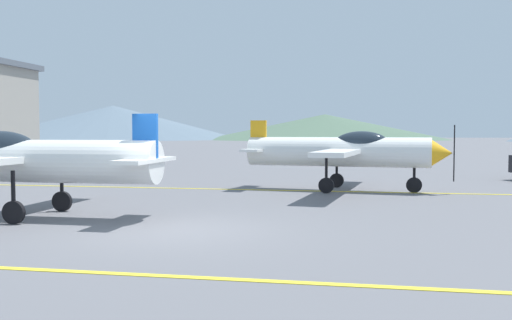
% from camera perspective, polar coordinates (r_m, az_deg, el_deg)
% --- Properties ---
extents(ground_plane, '(400.00, 400.00, 0.00)m').
position_cam_1_polar(ground_plane, '(12.06, -8.37, -7.08)').
color(ground_plane, slate).
extents(apron_line_near, '(80.00, 0.16, 0.01)m').
position_cam_1_polar(apron_line_near, '(8.82, -16.11, -10.83)').
color(apron_line_near, yellow).
rests_on(apron_line_near, ground_plane).
extents(apron_line_far, '(80.00, 0.16, 0.01)m').
position_cam_1_polar(apron_line_far, '(20.24, -0.46, -3.01)').
color(apron_line_far, yellow).
rests_on(apron_line_far, ground_plane).
extents(airplane_near, '(7.18, 8.29, 2.49)m').
position_cam_1_polar(airplane_near, '(14.89, -22.56, 0.06)').
color(airplane_near, white).
rests_on(airplane_near, ground_plane).
extents(airplane_mid, '(7.28, 8.35, 2.49)m').
position_cam_1_polar(airplane_mid, '(20.15, 8.96, 0.92)').
color(airplane_mid, white).
rests_on(airplane_mid, ground_plane).
extents(hill_left, '(72.40, 72.40, 9.43)m').
position_cam_1_polar(hill_left, '(164.16, -14.22, 3.69)').
color(hill_left, slate).
rests_on(hill_left, ground_plane).
extents(hill_centerleft, '(65.80, 65.80, 6.80)m').
position_cam_1_polar(hill_centerleft, '(154.06, 6.94, 3.33)').
color(hill_centerleft, '#4C6651').
rests_on(hill_centerleft, ground_plane).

